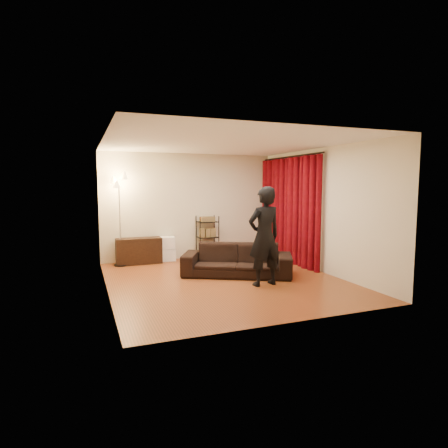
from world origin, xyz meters
name	(u,v)px	position (x,y,z in m)	size (l,w,h in m)	color
floor	(225,280)	(0.00, 0.00, 0.00)	(5.00, 5.00, 0.00)	brown
ceiling	(225,143)	(0.00, 0.00, 2.70)	(5.00, 5.00, 0.00)	white
wall_back	(190,206)	(0.00, 2.50, 1.35)	(5.00, 5.00, 0.00)	beige
wall_front	(292,226)	(0.00, -2.50, 1.35)	(5.00, 5.00, 0.00)	beige
wall_left	(105,217)	(-2.25, 0.00, 1.35)	(5.00, 5.00, 0.00)	beige
wall_right	(321,210)	(2.25, 0.00, 1.35)	(5.00, 5.00, 0.00)	beige
curtain_rod	(291,157)	(2.15, 1.12, 2.58)	(0.04, 0.04, 2.65)	black
curtain	(289,211)	(2.13, 1.12, 1.28)	(0.22, 2.65, 2.55)	#660410
sofa	(237,260)	(0.39, 0.28, 0.33)	(2.26, 0.88, 0.66)	black
person	(264,236)	(0.56, -0.61, 0.94)	(0.68, 0.45, 1.87)	black
media_cabinet	(139,251)	(-1.37, 2.23, 0.31)	(1.07, 0.40, 0.63)	black
storage_boxes	(168,249)	(-0.64, 2.31, 0.31)	(0.37, 0.30, 0.61)	white
wire_shelf	(207,237)	(0.40, 2.28, 0.55)	(0.50, 0.35, 1.10)	black
floor_lamp	(120,221)	(-1.80, 2.15, 1.07)	(0.39, 0.39, 2.14)	silver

